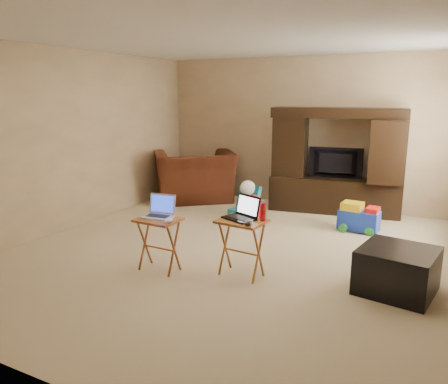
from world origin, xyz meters
The scene contains 19 objects.
floor centered at (0.00, 0.00, 0.00)m, with size 5.50×5.50×0.00m, color beige.
ceiling centered at (0.00, 0.00, 2.50)m, with size 5.50×5.50×0.00m, color silver.
wall_back centered at (0.00, 2.75, 1.25)m, with size 5.00×5.00×0.00m, color tan.
wall_front centered at (0.00, -2.75, 1.25)m, with size 5.00×5.00×0.00m, color tan.
wall_left centered at (-2.50, 0.00, 1.25)m, with size 5.50×5.50×0.00m, color tan.
entertainment_center centered at (0.65, 2.46, 0.84)m, with size 2.05×0.51×1.68m, color black.
television centered at (0.65, 2.43, 0.80)m, with size 0.85×0.11×0.49m, color black.
recliner centered at (-1.79, 2.12, 0.44)m, with size 1.37×1.19×0.89m, color #461D0F.
child_rocker centered at (-0.48, 1.45, 0.26)m, with size 0.38×0.44×0.51m, color #187386, non-canonical shape.
plush_toy centered at (-0.25, 1.26, 0.22)m, with size 0.40×0.33×0.44m, color red, non-canonical shape.
push_toy centered at (1.21, 1.59, 0.21)m, with size 0.55×0.39×0.41m, color #1838C7, non-canonical shape.
ottoman centered at (1.89, -0.21, 0.22)m, with size 0.68×0.68×0.43m, color black.
tray_table_left centered at (-0.47, -0.83, 0.29)m, with size 0.45×0.36×0.59m, color #9E5426.
tray_table_right centered at (0.39, -0.55, 0.31)m, with size 0.47×0.38×0.61m, color #A86828.
laptop_left centered at (-0.50, -0.80, 0.71)m, with size 0.31×0.26×0.24m, color silver.
laptop_right centered at (0.35, -0.53, 0.73)m, with size 0.32×0.27×0.24m, color black.
mouse_left centered at (-0.29, -0.90, 0.61)m, with size 0.08×0.12×0.05m, color silver.
mouse_right centered at (0.52, -0.67, 0.64)m, with size 0.08×0.12×0.05m, color #434348.
water_bottle centered at (0.59, -0.47, 0.71)m, with size 0.06×0.06×0.19m, color red.
Camera 1 is at (2.19, -4.50, 1.90)m, focal length 35.00 mm.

